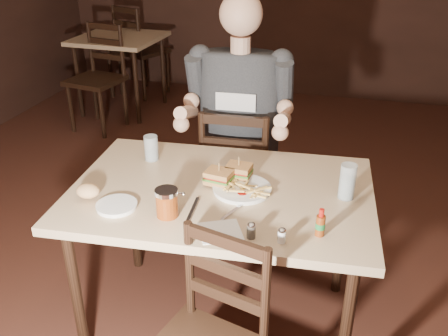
% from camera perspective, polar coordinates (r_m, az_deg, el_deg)
% --- Properties ---
extents(room_shell, '(7.00, 7.00, 7.00)m').
position_cam_1_polar(room_shell, '(2.16, 6.20, 14.75)').
color(room_shell, black).
rests_on(room_shell, ground).
extents(main_table, '(1.38, 0.97, 0.77)m').
position_cam_1_polar(main_table, '(2.24, -0.33, -4.03)').
color(main_table, tan).
rests_on(main_table, ground).
extents(bg_table, '(0.83, 0.83, 0.77)m').
position_cam_1_polar(bg_table, '(5.28, -11.88, 13.56)').
color(bg_table, tan).
rests_on(bg_table, ground).
extents(chair_far, '(0.45, 0.49, 0.92)m').
position_cam_1_polar(chair_far, '(2.97, 1.72, -0.96)').
color(chair_far, black).
rests_on(chair_far, ground).
extents(bg_chair_far, '(0.62, 0.64, 1.00)m').
position_cam_1_polar(bg_chair_far, '(5.80, -9.30, 13.10)').
color(bg_chair_far, black).
rests_on(bg_chair_far, ground).
extents(bg_chair_near, '(0.52, 0.56, 0.97)m').
position_cam_1_polar(bg_chair_near, '(4.86, -14.49, 9.72)').
color(bg_chair_near, black).
rests_on(bg_chair_near, ground).
extents(diner, '(0.62, 0.50, 1.04)m').
position_cam_1_polar(diner, '(2.71, 1.67, 8.54)').
color(diner, '#333538').
rests_on(diner, chair_far).
extents(dinner_plate, '(0.27, 0.27, 0.01)m').
position_cam_1_polar(dinner_plate, '(2.19, 2.06, -2.48)').
color(dinner_plate, white).
rests_on(dinner_plate, main_table).
extents(sandwich_left, '(0.12, 0.10, 0.10)m').
position_cam_1_polar(sandwich_left, '(2.25, 1.71, 0.08)').
color(sandwich_left, tan).
rests_on(sandwich_left, dinner_plate).
extents(sandwich_right, '(0.13, 0.11, 0.10)m').
position_cam_1_polar(sandwich_right, '(2.20, -0.57, -0.56)').
color(sandwich_right, tan).
rests_on(sandwich_right, dinner_plate).
extents(fries_pile, '(0.26, 0.19, 0.04)m').
position_cam_1_polar(fries_pile, '(2.16, 2.23, -2.11)').
color(fries_pile, '#EBBA59').
rests_on(fries_pile, dinner_plate).
extents(ketchup_dollop, '(0.05, 0.05, 0.01)m').
position_cam_1_polar(ketchup_dollop, '(2.13, 2.11, -2.89)').
color(ketchup_dollop, maroon).
rests_on(ketchup_dollop, dinner_plate).
extents(glass_left, '(0.07, 0.07, 0.12)m').
position_cam_1_polar(glass_left, '(2.47, -8.32, 2.28)').
color(glass_left, silver).
rests_on(glass_left, main_table).
extents(glass_right, '(0.07, 0.07, 0.16)m').
position_cam_1_polar(glass_right, '(2.17, 13.92, -1.51)').
color(glass_right, silver).
rests_on(glass_right, main_table).
extents(hot_sauce, '(0.04, 0.04, 0.11)m').
position_cam_1_polar(hot_sauce, '(1.91, 10.98, -6.12)').
color(hot_sauce, maroon).
rests_on(hot_sauce, main_table).
extents(salt_shaker, '(0.03, 0.03, 0.06)m').
position_cam_1_polar(salt_shaker, '(1.86, 6.63, -7.69)').
color(salt_shaker, white).
rests_on(salt_shaker, main_table).
extents(pepper_shaker, '(0.04, 0.04, 0.06)m').
position_cam_1_polar(pepper_shaker, '(1.87, 3.13, -7.18)').
color(pepper_shaker, '#38332D').
rests_on(pepper_shaker, main_table).
extents(syrup_dispenser, '(0.10, 0.10, 0.12)m').
position_cam_1_polar(syrup_dispenser, '(2.00, -6.54, -3.97)').
color(syrup_dispenser, maroon).
rests_on(syrup_dispenser, main_table).
extents(napkin, '(0.21, 0.20, 0.00)m').
position_cam_1_polar(napkin, '(1.92, -0.43, -7.24)').
color(napkin, white).
rests_on(napkin, main_table).
extents(knife, '(0.03, 0.23, 0.01)m').
position_cam_1_polar(knife, '(2.04, -3.72, -5.01)').
color(knife, silver).
rests_on(knife, napkin).
extents(fork, '(0.07, 0.16, 0.01)m').
position_cam_1_polar(fork, '(2.04, 1.08, -4.91)').
color(fork, silver).
rests_on(fork, napkin).
extents(side_plate, '(0.18, 0.18, 0.01)m').
position_cam_1_polar(side_plate, '(2.11, -12.16, -4.31)').
color(side_plate, white).
rests_on(side_plate, main_table).
extents(bread_roll, '(0.11, 0.09, 0.06)m').
position_cam_1_polar(bread_roll, '(2.18, -15.28, -2.54)').
color(bread_roll, tan).
rests_on(bread_roll, side_plate).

